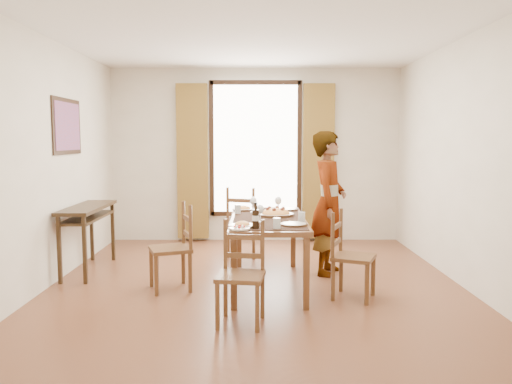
{
  "coord_description": "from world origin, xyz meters",
  "views": [
    {
      "loc": [
        -0.01,
        -5.35,
        1.59
      ],
      "look_at": [
        0.0,
        0.3,
        1.0
      ],
      "focal_mm": 35.0,
      "sensor_mm": 36.0,
      "label": 1
    }
  ],
  "objects_px": {
    "dining_table": "(268,224)",
    "man": "(329,203)",
    "console_table": "(88,215)",
    "pasta_platter": "(276,211)"
  },
  "relations": [
    {
      "from": "pasta_platter",
      "to": "console_table",
      "type": "bearing_deg",
      "value": 167.89
    },
    {
      "from": "man",
      "to": "console_table",
      "type": "bearing_deg",
      "value": 105.11
    },
    {
      "from": "dining_table",
      "to": "console_table",
      "type": "bearing_deg",
      "value": 164.48
    },
    {
      "from": "man",
      "to": "dining_table",
      "type": "bearing_deg",
      "value": 141.28
    },
    {
      "from": "dining_table",
      "to": "man",
      "type": "relative_size",
      "value": 1.01
    },
    {
      "from": "console_table",
      "to": "man",
      "type": "relative_size",
      "value": 0.71
    },
    {
      "from": "man",
      "to": "pasta_platter",
      "type": "height_order",
      "value": "man"
    },
    {
      "from": "dining_table",
      "to": "man",
      "type": "bearing_deg",
      "value": 34.12
    },
    {
      "from": "console_table",
      "to": "dining_table",
      "type": "bearing_deg",
      "value": -15.52
    },
    {
      "from": "console_table",
      "to": "man",
      "type": "xyz_separation_m",
      "value": [
        2.89,
        -0.1,
        0.16
      ]
    }
  ]
}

